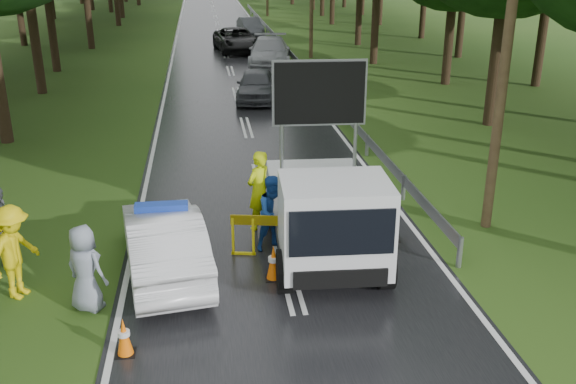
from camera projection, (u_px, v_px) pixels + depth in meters
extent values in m
plane|color=#244513|center=(289.00, 278.00, 13.38)|extent=(160.00, 160.00, 0.00)
cube|color=black|center=(226.00, 54.00, 41.14)|extent=(7.00, 140.00, 0.02)
cylinder|color=gray|center=(460.00, 252.00, 13.71)|extent=(0.12, 0.12, 0.70)
cube|color=gray|center=(283.00, 45.00, 41.41)|extent=(0.05, 60.00, 0.30)
cylinder|color=#42311F|center=(511.00, 18.00, 14.09)|extent=(0.24, 0.24, 10.00)
imported|color=silver|center=(164.00, 242.00, 13.34)|extent=(2.16, 4.52, 1.43)
cube|color=#1938A5|center=(161.00, 207.00, 13.06)|extent=(1.11, 0.46, 0.14)
cube|color=gray|center=(321.00, 220.00, 14.72)|extent=(2.35, 4.58, 0.27)
cube|color=white|center=(315.00, 187.00, 15.56)|extent=(2.36, 2.66, 0.59)
cube|color=white|center=(335.00, 224.00, 12.67)|extent=(2.21, 1.81, 1.81)
cube|color=black|center=(342.00, 233.00, 11.78)|extent=(1.97, 0.14, 0.91)
cube|color=black|center=(319.00, 93.00, 14.31)|extent=(2.03, 0.23, 1.39)
cylinder|color=black|center=(285.00, 271.00, 12.71)|extent=(0.34, 0.91, 0.90)
cylinder|color=black|center=(385.00, 267.00, 12.87)|extent=(0.34, 0.91, 0.90)
cylinder|color=black|center=(273.00, 206.00, 15.88)|extent=(0.34, 0.91, 0.90)
cylinder|color=black|center=(354.00, 204.00, 16.05)|extent=(0.34, 0.91, 0.90)
cube|color=yellow|center=(233.00, 236.00, 14.22)|extent=(0.06, 0.06, 0.91)
cube|color=yellow|center=(253.00, 237.00, 14.19)|extent=(0.06, 0.06, 0.91)
cube|color=yellow|center=(315.00, 239.00, 14.10)|extent=(0.06, 0.06, 0.91)
cube|color=yellow|center=(336.00, 240.00, 14.07)|extent=(0.06, 0.06, 0.91)
cube|color=#F2CC00|center=(284.00, 221.00, 14.00)|extent=(2.33, 0.52, 0.23)
imported|color=#CEE70C|center=(259.00, 191.00, 15.40)|extent=(0.85, 0.84, 1.97)
imported|color=#174298|center=(274.00, 213.00, 14.38)|extent=(1.02, 0.91, 1.75)
imported|color=yellow|center=(14.00, 252.00, 12.37)|extent=(1.15, 1.42, 1.91)
imported|color=#424549|center=(1.00, 226.00, 13.70)|extent=(0.66, 1.12, 1.79)
imported|color=gray|center=(85.00, 269.00, 11.94)|extent=(1.00, 0.91, 1.72)
imported|color=#3E4045|center=(256.00, 85.00, 28.62)|extent=(2.21, 4.30, 1.40)
imported|color=#94959B|center=(270.00, 53.00, 36.59)|extent=(3.00, 5.92, 1.65)
imported|color=black|center=(237.00, 40.00, 41.98)|extent=(3.19, 5.80, 1.54)
imported|color=#46494F|center=(250.00, 27.00, 49.71)|extent=(1.94, 4.30, 1.37)
cube|color=black|center=(126.00, 354.00, 10.86)|extent=(0.33, 0.33, 0.03)
cone|color=#FF6908|center=(124.00, 336.00, 10.74)|extent=(0.27, 0.27, 0.68)
cube|color=black|center=(274.00, 278.00, 13.33)|extent=(0.36, 0.36, 0.03)
cone|color=#FF6908|center=(274.00, 262.00, 13.20)|extent=(0.30, 0.30, 0.75)
cube|color=black|center=(312.00, 190.00, 18.17)|extent=(0.37, 0.37, 0.03)
cone|color=#FF6908|center=(313.00, 177.00, 18.03)|extent=(0.30, 0.30, 0.76)
cube|color=black|center=(186.00, 273.00, 13.57)|extent=(0.34, 0.34, 0.03)
cone|color=#FF6908|center=(185.00, 258.00, 13.44)|extent=(0.28, 0.28, 0.70)
cube|color=black|center=(391.00, 240.00, 15.09)|extent=(0.37, 0.37, 0.03)
cone|color=#FF6908|center=(392.00, 225.00, 14.95)|extent=(0.30, 0.30, 0.76)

